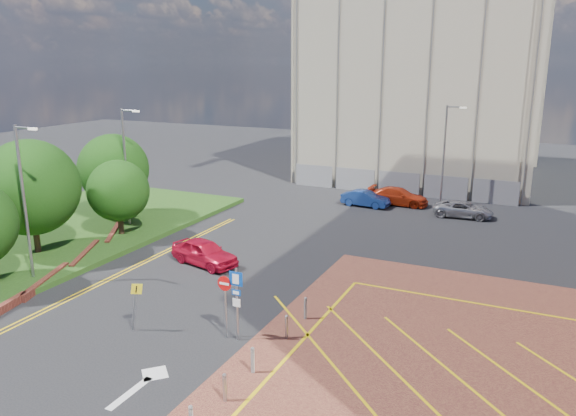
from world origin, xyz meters
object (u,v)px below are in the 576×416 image
Objects in this scene: lamp_left_near at (25,197)px; lamp_back at (445,151)px; tree_b at (31,187)px; car_red_back at (398,196)px; tree_d at (114,169)px; car_red_left at (204,252)px; warning_sign at (135,301)px; car_silver_back at (463,209)px; car_blue_back at (365,199)px; lamp_left_far at (126,162)px; sign_cluster at (232,296)px; tree_c at (118,191)px.

lamp_back is (16.50, 26.00, -0.30)m from lamp_left_near.
tree_b is 27.22m from car_red_back.
car_red_left is at bearing -24.64° from tree_d.
tree_b is 0.84× the size of lamp_left_near.
warning_sign is at bearing 169.85° from car_red_back.
tree_d is 25.81m from car_silver_back.
lamp_back reaches higher than car_blue_back.
lamp_left_far is 24.46m from lamp_back.
car_red_back is (6.63, 18.38, -0.04)m from car_red_left.
sign_cluster is at bearing 178.56° from car_red_back.
lamp_left_near is (3.08, -3.00, 0.42)m from tree_b.
tree_b is 1.11× the size of tree_d.
tree_b reaches higher than car_red_back.
lamp_left_far is at bearing 133.22° from car_red_back.
lamp_left_near and lamp_left_far have the same top height.
car_silver_back is at bearing -20.90° from car_red_left.
lamp_left_far is at bearing 117.61° from car_silver_back.
tree_c is 16.53m from sign_cluster.
tree_c is 0.61× the size of lamp_back.
tree_b is at bearing 165.74° from sign_cluster.
car_blue_back is 0.90× the size of car_silver_back.
tree_c is 8.37m from car_red_left.
lamp_left_far is 21.42m from car_red_back.
lamp_left_far is at bearing 143.18° from sign_cluster.
tree_d is at bearing 110.35° from lamp_left_near.
car_blue_back is at bearing 0.08° from car_red_left.
lamp_left_far is 18.58m from sign_cluster.
car_silver_back is (11.95, 16.74, -0.14)m from car_red_left.
tree_b is at bearing 156.14° from warning_sign.
sign_cluster is at bearing 161.83° from car_silver_back.
tree_c is at bearing 138.70° from car_red_back.
warning_sign is at bearing -14.13° from lamp_left_near.
tree_b is 13.07m from warning_sign.
car_red_left is at bearing -116.22° from lamp_back.
warning_sign is at bearing 153.88° from car_silver_back.
tree_b reaches higher than sign_cluster.
lamp_left_near is 30.80m from lamp_back.
tree_d reaches higher than car_red_back.
tree_c is 24.79m from car_silver_back.
car_silver_back is at bearing 42.37° from tree_b.
lamp_left_near is 9.43m from warning_sign.
tree_d is at bearing 154.32° from lamp_left_far.
lamp_back reaches higher than tree_b.
tree_d is 22.21m from car_red_back.
tree_d reaches higher than warning_sign.
car_red_back is (2.28, 1.61, 0.06)m from car_blue_back.
lamp_left_far is at bearing -139.14° from lamp_back.
car_red_back reaches higher than car_blue_back.
car_red_back is (15.31, 14.44, -3.96)m from lamp_left_far.
sign_cluster is (-3.78, -27.02, -2.41)m from lamp_back.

